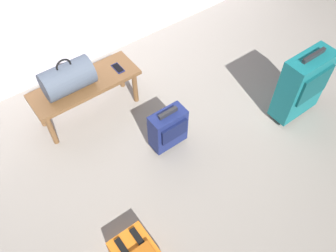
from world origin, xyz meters
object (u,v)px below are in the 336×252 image
object	(u,v)px
cell_phone	(118,68)
suitcase_small_navy	(168,128)
bench	(86,88)
suitcase_upright_teal	(302,85)
duffel_bag_slate	(67,78)

from	to	relation	value
cell_phone	suitcase_small_navy	distance (m)	0.76
bench	suitcase_upright_teal	distance (m)	1.96
bench	duffel_bag_slate	world-z (taller)	duffel_bag_slate
duffel_bag_slate	suitcase_upright_teal	world-z (taller)	duffel_bag_slate
cell_phone	suitcase_upright_teal	xyz separation A→B (m)	(1.23, -1.15, -0.03)
duffel_bag_slate	suitcase_small_navy	distance (m)	0.96
duffel_bag_slate	cell_phone	size ratio (longest dim) A/B	3.06
duffel_bag_slate	cell_phone	bearing A→B (deg)	-2.58
duffel_bag_slate	suitcase_small_navy	xyz separation A→B (m)	(0.50, -0.77, -0.29)
bench	suitcase_upright_teal	size ratio (longest dim) A/B	1.36
duffel_bag_slate	suitcase_upright_teal	bearing A→B (deg)	-34.61
bench	cell_phone	world-z (taller)	cell_phone
cell_phone	suitcase_small_navy	size ratio (longest dim) A/B	0.31
cell_phone	bench	bearing A→B (deg)	176.41
cell_phone	suitcase_upright_teal	distance (m)	1.69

